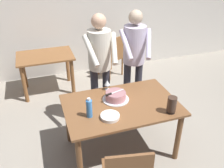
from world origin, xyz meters
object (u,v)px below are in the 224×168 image
object	(u,v)px
person_cutting_cake	(100,60)
plate_stack	(110,116)
water_bottle	(89,108)
background_chair_1	(113,55)
cake_on_platter	(116,96)
hurricane_lamp	(172,105)
person_standing_beside	(134,54)
background_table	(46,63)
main_dining_table	(121,111)
cake_knife	(111,94)
wine_glass_near	(107,83)

from	to	relation	value
person_cutting_cake	plate_stack	bearing A→B (deg)	-99.13
water_bottle	background_chair_1	bearing A→B (deg)	65.13
cake_on_platter	hurricane_lamp	world-z (taller)	hurricane_lamp
person_cutting_cake	person_standing_beside	size ratio (longest dim) A/B	1.00
person_standing_beside	background_table	xyz separation A→B (m)	(-1.22, 1.22, -0.50)
plate_stack	person_cutting_cake	world-z (taller)	person_cutting_cake
person_cutting_cake	person_standing_beside	distance (m)	0.53
main_dining_table	hurricane_lamp	distance (m)	0.65
plate_stack	cake_on_platter	bearing A→B (deg)	61.01
main_dining_table	person_cutting_cake	xyz separation A→B (m)	(-0.07, 0.67, 0.44)
hurricane_lamp	cake_knife	bearing A→B (deg)	143.23
cake_on_platter	cake_knife	distance (m)	0.10
hurricane_lamp	person_standing_beside	bearing A→B (deg)	92.05
main_dining_table	background_table	world-z (taller)	main_dining_table
wine_glass_near	person_cutting_cake	world-z (taller)	person_cutting_cake
person_cutting_cake	background_chair_1	xyz separation A→B (m)	(0.68, 1.44, -0.58)
person_standing_beside	person_cutting_cake	bearing A→B (deg)	-176.76
water_bottle	background_chair_1	xyz separation A→B (m)	(1.04, 2.23, -0.37)
person_cutting_cake	background_table	size ratio (longest dim) A/B	1.72
water_bottle	wine_glass_near	bearing A→B (deg)	53.72
cake_on_platter	wine_glass_near	world-z (taller)	wine_glass_near
wine_glass_near	hurricane_lamp	xyz separation A→B (m)	(0.55, -0.74, 0.00)
plate_stack	wine_glass_near	world-z (taller)	wine_glass_near
background_table	water_bottle	bearing A→B (deg)	-80.83
cake_on_platter	plate_stack	distance (m)	0.39
wine_glass_near	person_cutting_cake	size ratio (longest dim) A/B	0.08
cake_on_platter	cake_knife	xyz separation A→B (m)	(-0.07, -0.02, 0.06)
cake_on_platter	person_standing_beside	xyz separation A→B (m)	(0.49, 0.59, 0.27)
plate_stack	background_table	xyz separation A→B (m)	(-0.55, 2.14, -0.19)
plate_stack	background_table	world-z (taller)	plate_stack
wine_glass_near	plate_stack	bearing A→B (deg)	-104.70
person_standing_beside	main_dining_table	bearing A→B (deg)	-123.05
cake_knife	hurricane_lamp	world-z (taller)	hurricane_lamp
plate_stack	background_chair_1	xyz separation A→B (m)	(0.82, 2.33, -0.28)
main_dining_table	cake_knife	distance (m)	0.27
background_table	background_chair_1	world-z (taller)	background_chair_1
plate_stack	person_standing_beside	xyz separation A→B (m)	(0.68, 0.93, 0.31)
cake_knife	background_chair_1	xyz separation A→B (m)	(0.70, 2.02, -0.37)
cake_on_platter	wine_glass_near	size ratio (longest dim) A/B	2.36
person_standing_beside	background_table	world-z (taller)	person_standing_beside
cake_on_platter	background_table	world-z (taller)	cake_on_platter
water_bottle	person_standing_beside	xyz separation A→B (m)	(0.89, 0.83, 0.21)
cake_knife	person_cutting_cake	size ratio (longest dim) A/B	0.15
cake_on_platter	plate_stack	bearing A→B (deg)	-118.99
main_dining_table	water_bottle	distance (m)	0.51
wine_glass_near	background_table	size ratio (longest dim) A/B	0.14
main_dining_table	hurricane_lamp	size ratio (longest dim) A/B	6.76
background_chair_1	main_dining_table	bearing A→B (deg)	-105.90
cake_on_platter	hurricane_lamp	size ratio (longest dim) A/B	1.62
hurricane_lamp	main_dining_table	bearing A→B (deg)	144.74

